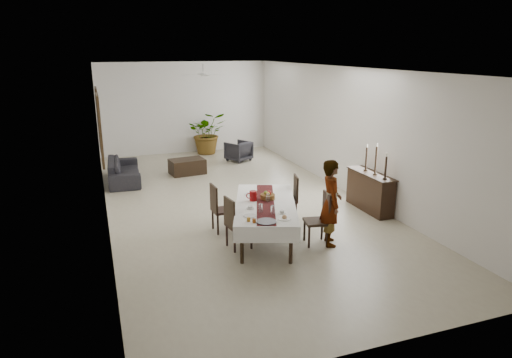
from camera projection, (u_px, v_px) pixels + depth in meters
name	position (u px, v px, depth m)	size (l,w,h in m)	color
floor	(236.00, 202.00, 11.18)	(6.00, 12.00, 0.00)	#BBB294
ceiling	(234.00, 68.00, 10.30)	(6.00, 12.00, 0.02)	white
wall_back	(185.00, 108.00, 16.17)	(6.00, 0.02, 3.20)	white
wall_front	(386.00, 229.00, 5.31)	(6.00, 0.02, 3.20)	white
wall_left	(101.00, 147.00, 9.77)	(0.02, 12.00, 3.20)	white
wall_right	(346.00, 131.00, 11.71)	(0.02, 12.00, 3.20)	white
dining_table_top	(265.00, 205.00, 8.87)	(0.97, 2.33, 0.05)	black
table_leg_fl	(242.00, 245.00, 7.91)	(0.07, 0.07, 0.68)	black
table_leg_fr	(291.00, 245.00, 7.91)	(0.07, 0.07, 0.68)	black
table_leg_bl	(245.00, 204.00, 10.04)	(0.07, 0.07, 0.68)	black
table_leg_br	(284.00, 204.00, 10.03)	(0.07, 0.07, 0.68)	black
tablecloth_top	(265.00, 203.00, 8.86)	(1.14, 2.50, 0.01)	white
tablecloth_drape_left	(236.00, 210.00, 8.90)	(0.01, 2.50, 0.29)	white
tablecloth_drape_right	(294.00, 210.00, 8.90)	(0.01, 2.50, 0.29)	white
tablecloth_drape_near	(267.00, 235.00, 7.70)	(1.14, 0.01, 0.29)	white
tablecloth_drape_far	(265.00, 191.00, 10.10)	(1.14, 0.01, 0.29)	white
table_runner	(265.00, 203.00, 8.86)	(0.34, 2.42, 0.00)	#541818
red_pitcher	(253.00, 196.00, 8.98)	(0.15, 0.15, 0.19)	#950A0D
pitcher_handle	(249.00, 196.00, 8.98)	(0.12, 0.12, 0.02)	maroon
wine_glass_near	(272.00, 210.00, 8.23)	(0.07, 0.07, 0.16)	white
wine_glass_mid	(261.00, 208.00, 8.33)	(0.07, 0.07, 0.16)	white
wine_glass_far	(268.00, 198.00, 8.89)	(0.07, 0.07, 0.16)	white
teacup_right	(282.00, 212.00, 8.29)	(0.09, 0.09, 0.06)	silver
saucer_right	(282.00, 213.00, 8.30)	(0.15, 0.15, 0.01)	white
teacup_left	(250.00, 207.00, 8.53)	(0.09, 0.09, 0.06)	white
saucer_left	(250.00, 208.00, 8.54)	(0.15, 0.15, 0.01)	silver
plate_near_right	(284.00, 219.00, 8.02)	(0.23, 0.23, 0.01)	white
bread_near_right	(284.00, 217.00, 8.01)	(0.09, 0.09, 0.09)	tan
plate_near_left	(250.00, 216.00, 8.16)	(0.23, 0.23, 0.01)	silver
plate_far_left	(250.00, 194.00, 9.37)	(0.23, 0.23, 0.01)	white
serving_tray	(266.00, 222.00, 7.88)	(0.35, 0.35, 0.02)	#3A3A3E
jam_jar_a	(254.00, 221.00, 7.85)	(0.06, 0.06, 0.07)	#944815
jam_jar_b	(249.00, 219.00, 7.90)	(0.06, 0.06, 0.07)	#996416
fruit_basket	(268.00, 197.00, 9.08)	(0.29, 0.29, 0.10)	brown
fruit_red	(269.00, 193.00, 9.08)	(0.09, 0.09, 0.09)	#A61110
fruit_green	(266.00, 193.00, 9.09)	(0.08, 0.08, 0.08)	olive
fruit_yellow	(268.00, 194.00, 9.02)	(0.08, 0.08, 0.08)	gold
chair_right_near_seat	(316.00, 222.00, 8.69)	(0.43, 0.43, 0.05)	black
chair_right_near_leg_fl	(327.00, 236.00, 8.61)	(0.04, 0.04, 0.42)	black
chair_right_near_leg_fr	(322.00, 229.00, 8.95)	(0.04, 0.04, 0.42)	black
chair_right_near_leg_bl	(309.00, 237.00, 8.56)	(0.04, 0.04, 0.42)	black
chair_right_near_leg_br	(304.00, 230.00, 8.90)	(0.04, 0.04, 0.42)	black
chair_right_near_back	(327.00, 207.00, 8.64)	(0.43, 0.04, 0.55)	black
chair_right_far_seat	(287.00, 200.00, 9.97)	(0.42, 0.42, 0.05)	black
chair_right_far_leg_fl	(296.00, 212.00, 9.89)	(0.04, 0.04, 0.41)	black
chair_right_far_leg_fr	(293.00, 207.00, 10.21)	(0.04, 0.04, 0.41)	black
chair_right_far_leg_bl	(280.00, 213.00, 9.85)	(0.04, 0.04, 0.41)	black
chair_right_far_leg_br	(278.00, 208.00, 10.18)	(0.04, 0.04, 0.41)	black
chair_right_far_back	(296.00, 188.00, 9.91)	(0.42, 0.04, 0.53)	black
chair_left_near_seat	(239.00, 225.00, 8.53)	(0.42, 0.42, 0.05)	black
chair_left_near_leg_fl	(227.00, 235.00, 8.66)	(0.04, 0.04, 0.42)	black
chair_left_near_leg_fr	(235.00, 242.00, 8.37)	(0.04, 0.04, 0.42)	black
chair_left_near_leg_bl	(243.00, 232.00, 8.82)	(0.04, 0.04, 0.42)	black
chair_left_near_leg_br	(251.00, 238.00, 8.52)	(0.04, 0.04, 0.42)	black
chair_left_near_back	(229.00, 213.00, 8.36)	(0.42, 0.04, 0.54)	black
chair_left_far_seat	(223.00, 210.00, 9.32)	(0.42, 0.42, 0.05)	black
chair_left_far_leg_fl	(213.00, 219.00, 9.48)	(0.04, 0.04, 0.42)	black
chair_left_far_leg_fr	(218.00, 225.00, 9.17)	(0.04, 0.04, 0.42)	black
chair_left_far_leg_bl	(228.00, 217.00, 9.60)	(0.04, 0.04, 0.42)	black
chair_left_far_leg_br	(234.00, 223.00, 9.30)	(0.04, 0.04, 0.42)	black
chair_left_far_back	(214.00, 198.00, 9.17)	(0.42, 0.04, 0.54)	black
woman	(331.00, 203.00, 8.58)	(0.61, 0.40, 1.66)	gray
sideboard_body	(370.00, 192.00, 10.55)	(0.38, 1.43, 0.86)	black
sideboard_top	(371.00, 174.00, 10.43)	(0.42, 1.48, 0.03)	black
candlestick_near_base	(385.00, 178.00, 9.95)	(0.10, 0.10, 0.03)	black
candlestick_near_shaft	(386.00, 167.00, 9.88)	(0.05, 0.05, 0.48)	black
candlestick_near_candle	(387.00, 155.00, 9.80)	(0.03, 0.03, 0.08)	white
candlestick_mid_base	(375.00, 174.00, 10.29)	(0.10, 0.10, 0.03)	black
candlestick_mid_shaft	(376.00, 160.00, 10.20)	(0.05, 0.05, 0.62)	black
candlestick_mid_candle	(377.00, 145.00, 10.10)	(0.03, 0.03, 0.08)	silver
candlestick_far_base	(366.00, 170.00, 10.63)	(0.10, 0.10, 0.03)	black
candlestick_far_shaft	(366.00, 159.00, 10.56)	(0.05, 0.05, 0.52)	black
candlestick_far_candle	(367.00, 146.00, 10.48)	(0.03, 0.03, 0.08)	silver
sofa	(124.00, 170.00, 12.89)	(2.13, 0.83, 0.62)	#252327
armchair	(239.00, 151.00, 15.23)	(0.71, 0.73, 0.66)	#2A282D
coffee_table	(187.00, 166.00, 13.67)	(1.00, 0.67, 0.45)	black
potted_plant	(208.00, 133.00, 16.21)	(1.34, 1.16, 1.49)	#355923
mirror_frame_near	(100.00, 130.00, 11.77)	(0.06, 1.05, 1.85)	black
mirror_glass_near	(102.00, 130.00, 11.78)	(0.01, 0.90, 1.70)	silver
mirror_frame_far	(98.00, 119.00, 13.67)	(0.06, 1.05, 1.85)	black
mirror_glass_far	(100.00, 119.00, 13.68)	(0.01, 0.90, 1.70)	silver
fan_rod	(203.00, 68.00, 13.04)	(0.04, 0.04, 0.20)	beige
fan_hub	(203.00, 75.00, 13.10)	(0.16, 0.16, 0.08)	silver
fan_blade_n	(201.00, 74.00, 13.41)	(0.10, 0.55, 0.01)	white
fan_blade_s	(206.00, 76.00, 12.78)	(0.10, 0.55, 0.01)	silver
fan_blade_e	(215.00, 75.00, 13.21)	(0.55, 0.10, 0.01)	white
fan_blade_w	(191.00, 75.00, 12.98)	(0.55, 0.10, 0.01)	white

